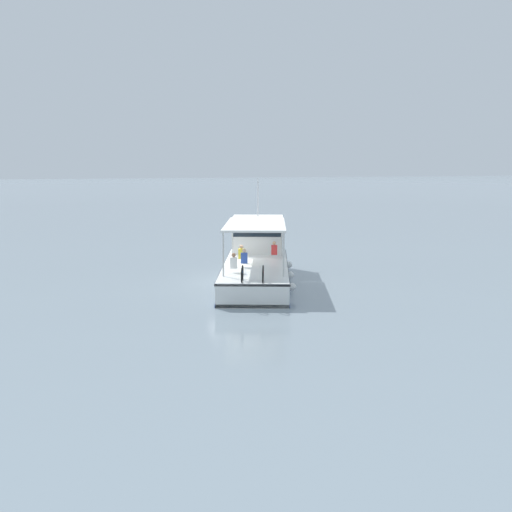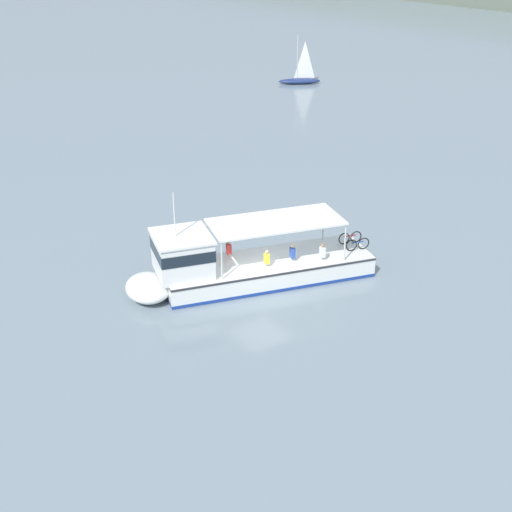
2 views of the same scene
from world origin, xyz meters
The scene contains 3 objects.
ground_plane centered at (0.00, 0.00, 0.00)m, with size 400.00×400.00×0.00m, color gray.
ferry_main centered at (-1.42, -0.46, 1.02)m, with size 6.71×13.05×5.32m.
sailboat_near_port centered at (-37.26, 33.06, 0.54)m, with size 3.64×4.85×5.40m.
Camera 2 is at (24.65, -18.28, 16.75)m, focal length 48.86 mm.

